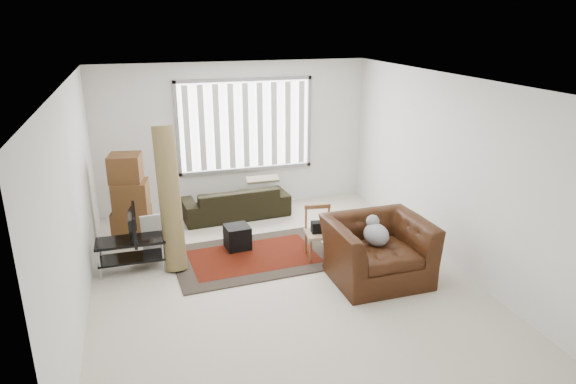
% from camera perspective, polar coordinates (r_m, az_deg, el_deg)
% --- Properties ---
extents(room, '(6.00, 6.02, 2.71)m').
position_cam_1_polar(room, '(7.09, -1.89, 5.18)').
color(room, beige).
rests_on(room, ground).
extents(persian_rug, '(2.45, 1.71, 0.02)m').
position_cam_1_polar(persian_rug, '(7.81, -3.86, -7.19)').
color(persian_rug, black).
rests_on(persian_rug, ground).
extents(tv_stand, '(0.95, 0.43, 0.47)m').
position_cam_1_polar(tv_stand, '(7.62, -17.04, -5.98)').
color(tv_stand, black).
rests_on(tv_stand, ground).
extents(tv, '(0.10, 0.77, 0.44)m').
position_cam_1_polar(tv, '(7.48, -17.30, -3.53)').
color(tv, black).
rests_on(tv, tv_stand).
extents(subwoofer, '(0.40, 0.40, 0.36)m').
position_cam_1_polar(subwoofer, '(8.02, -5.65, -5.00)').
color(subwoofer, black).
rests_on(subwoofer, persian_rug).
extents(moving_boxes, '(0.66, 0.62, 1.43)m').
position_cam_1_polar(moving_boxes, '(8.50, -17.12, -1.01)').
color(moving_boxes, brown).
rests_on(moving_boxes, ground).
extents(white_flatpack, '(0.53, 0.25, 0.66)m').
position_cam_1_polar(white_flatpack, '(7.93, -14.06, -4.79)').
color(white_flatpack, silver).
rests_on(white_flatpack, ground).
extents(rolled_rug, '(0.36, 0.67, 2.06)m').
position_cam_1_polar(rolled_rug, '(7.35, -13.00, -0.74)').
color(rolled_rug, olive).
rests_on(rolled_rug, ground).
extents(sofa, '(1.95, 0.96, 0.73)m').
position_cam_1_polar(sofa, '(9.27, -5.86, -0.58)').
color(sofa, black).
rests_on(sofa, ground).
extents(side_chair, '(0.46, 0.46, 0.78)m').
position_cam_1_polar(side_chair, '(7.65, 3.54, -4.28)').
color(side_chair, tan).
rests_on(side_chair, ground).
extents(armchair, '(1.34, 1.17, 0.98)m').
position_cam_1_polar(armchair, '(7.10, 9.93, -5.93)').
color(armchair, '#35190A').
rests_on(armchair, ground).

